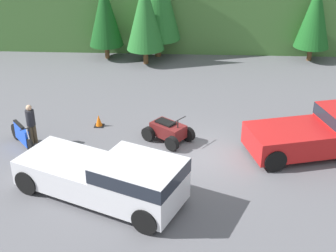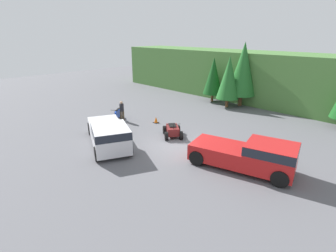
# 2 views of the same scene
# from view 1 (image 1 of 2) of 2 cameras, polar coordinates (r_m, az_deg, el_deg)

# --- Properties ---
(ground_plane) EXTENTS (80.00, 80.00, 0.00)m
(ground_plane) POSITION_cam_1_polar(r_m,az_deg,el_deg) (19.14, 3.90, -3.51)
(ground_plane) COLOR #5B5B60
(hillside_backdrop) EXTENTS (44.00, 6.00, 5.38)m
(hillside_backdrop) POSITION_cam_1_polar(r_m,az_deg,el_deg) (33.26, 3.81, 14.70)
(hillside_backdrop) COLOR #477538
(hillside_backdrop) RESTS_ON ground_plane
(tree_left) EXTENTS (2.13, 2.13, 4.85)m
(tree_left) POSITION_cam_1_polar(r_m,az_deg,el_deg) (29.81, -7.70, 13.42)
(tree_left) COLOR brown
(tree_left) RESTS_ON ground_plane
(tree_mid_left) EXTENTS (2.29, 2.29, 5.21)m
(tree_mid_left) POSITION_cam_1_polar(r_m,az_deg,el_deg) (28.52, -2.84, 13.45)
(tree_mid_left) COLOR brown
(tree_mid_left) RESTS_ON ground_plane
(tree_right) EXTENTS (2.17, 2.17, 4.92)m
(tree_right) POSITION_cam_1_polar(r_m,az_deg,el_deg) (30.45, 17.50, 12.82)
(tree_right) COLOR brown
(tree_right) RESTS_ON ground_plane
(pickup_truck_red) EXTENTS (6.09, 3.62, 1.77)m
(pickup_truck_red) POSITION_cam_1_polar(r_m,az_deg,el_deg) (20.05, 19.13, -0.44)
(pickup_truck_red) COLOR red
(pickup_truck_red) RESTS_ON ground_plane
(pickup_truck_second) EXTENTS (6.33, 4.38, 1.77)m
(pickup_truck_second) POSITION_cam_1_polar(r_m,az_deg,el_deg) (16.06, -6.84, -6.14)
(pickup_truck_second) COLOR silver
(pickup_truck_second) RESTS_ON ground_plane
(dirt_bike) EXTENTS (1.61, 1.88, 1.20)m
(dirt_bike) POSITION_cam_1_polar(r_m,az_deg,el_deg) (20.37, -17.35, -1.16)
(dirt_bike) COLOR black
(dirt_bike) RESTS_ON ground_plane
(quad_atv) EXTENTS (2.33, 2.21, 1.16)m
(quad_atv) POSITION_cam_1_polar(r_m,az_deg,el_deg) (19.93, 0.01, -0.63)
(quad_atv) COLOR black
(quad_atv) RESTS_ON ground_plane
(rider_person) EXTENTS (0.51, 0.51, 1.79)m
(rider_person) POSITION_cam_1_polar(r_m,az_deg,el_deg) (20.29, -16.36, 0.36)
(rider_person) COLOR brown
(rider_person) RESTS_ON ground_plane
(traffic_cone) EXTENTS (0.42, 0.42, 0.55)m
(traffic_cone) POSITION_cam_1_polar(r_m,az_deg,el_deg) (21.49, -8.43, 0.61)
(traffic_cone) COLOR black
(traffic_cone) RESTS_ON ground_plane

